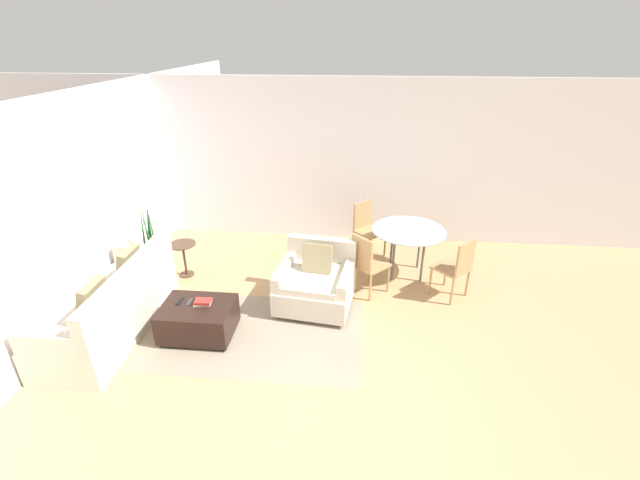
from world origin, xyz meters
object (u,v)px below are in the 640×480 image
(side_table, at_px, (184,253))
(dining_chair_near_right, at_px, (457,265))
(tv_remote_primary, at_px, (180,301))
(dining_chair_near_left, at_px, (367,261))
(ottoman, at_px, (198,319))
(dining_chair_far_left, at_px, (366,225))
(dining_table, at_px, (408,235))
(tv_remote_secondary, at_px, (190,302))
(armchair, at_px, (316,283))
(book_stack, at_px, (203,302))
(couch, at_px, (113,309))
(potted_plant, at_px, (154,257))

(side_table, height_order, dining_chair_near_right, dining_chair_near_right)
(tv_remote_primary, distance_m, side_table, 1.38)
(dining_chair_near_left, bearing_deg, ottoman, -151.02)
(tv_remote_primary, relative_size, dining_chair_far_left, 0.17)
(tv_remote_primary, distance_m, dining_chair_far_left, 3.20)
(dining_table, distance_m, dining_chair_near_right, 0.87)
(tv_remote_secondary, bearing_deg, dining_chair_far_left, 46.85)
(tv_remote_secondary, bearing_deg, dining_table, 31.26)
(ottoman, bearing_deg, armchair, 30.49)
(book_stack, xyz_separation_m, dining_chair_near_right, (3.18, 1.07, 0.08))
(couch, height_order, ottoman, couch)
(potted_plant, height_order, dining_chair_far_left, potted_plant)
(dining_chair_near_right, distance_m, dining_chair_far_left, 1.73)
(book_stack, height_order, dining_table, dining_table)
(side_table, height_order, dining_chair_near_left, dining_chair_near_left)
(dining_table, height_order, dining_chair_far_left, dining_chair_far_left)
(armchair, xyz_separation_m, tv_remote_primary, (-1.59, -0.73, 0.09))
(potted_plant, bearing_deg, dining_chair_near_left, -4.72)
(potted_plant, bearing_deg, couch, -84.29)
(ottoman, xyz_separation_m, potted_plant, (-1.20, 1.39, 0.05))
(armchair, height_order, tv_remote_primary, armchair)
(ottoman, xyz_separation_m, book_stack, (0.07, 0.05, 0.21))
(armchair, distance_m, book_stack, 1.50)
(book_stack, relative_size, tv_remote_secondary, 1.47)
(ottoman, xyz_separation_m, tv_remote_primary, (-0.23, 0.07, 0.19))
(dining_table, bearing_deg, dining_chair_far_left, 135.00)
(couch, bearing_deg, potted_plant, 95.71)
(dining_chair_near_right, bearing_deg, tv_remote_primary, -163.19)
(armchair, bearing_deg, couch, -161.30)
(tv_remote_primary, height_order, dining_table, dining_table)
(couch, relative_size, tv_remote_primary, 13.09)
(ottoman, relative_size, book_stack, 3.87)
(tv_remote_primary, bearing_deg, dining_chair_far_left, 45.20)
(couch, distance_m, dining_table, 4.10)
(armchair, relative_size, book_stack, 4.88)
(book_stack, relative_size, dining_chair_near_left, 0.24)
(ottoman, height_order, potted_plant, potted_plant)
(ottoman, bearing_deg, tv_remote_primary, 162.68)
(armchair, height_order, dining_table, armchair)
(dining_table, xyz_separation_m, dining_chair_far_left, (-0.61, 0.61, -0.14))
(dining_chair_near_right, bearing_deg, tv_remote_secondary, -162.53)
(dining_table, bearing_deg, side_table, -173.82)
(ottoman, bearing_deg, side_table, 117.10)
(couch, xyz_separation_m, dining_chair_far_left, (3.08, 2.36, 0.21))
(couch, height_order, armchair, couch)
(book_stack, height_order, side_table, side_table)
(book_stack, xyz_separation_m, tv_remote_primary, (-0.29, 0.02, -0.02))
(couch, height_order, tv_remote_primary, couch)
(dining_chair_near_left, bearing_deg, potted_plant, 175.28)
(armchair, relative_size, ottoman, 1.26)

